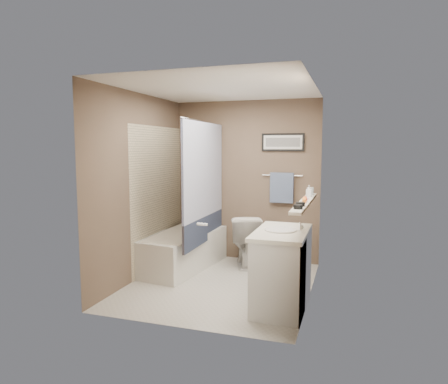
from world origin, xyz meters
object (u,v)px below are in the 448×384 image
(candle_bowl_near, at_px, (298,207))
(hair_brush_back, at_px, (305,199))
(bathtub, at_px, (182,250))
(candle_bowl_far, at_px, (300,204))
(toilet, at_px, (245,240))
(glass_jar, at_px, (310,191))
(soap_bottle, at_px, (309,191))
(hair_brush_front, at_px, (304,200))
(vanity, at_px, (282,271))

(candle_bowl_near, relative_size, hair_brush_back, 0.41)
(bathtub, height_order, candle_bowl_far, candle_bowl_far)
(toilet, height_order, glass_jar, glass_jar)
(toilet, relative_size, soap_bottle, 5.39)
(candle_bowl_near, height_order, hair_brush_back, hair_brush_back)
(hair_brush_front, bearing_deg, glass_jar, 90.00)
(candle_bowl_near, bearing_deg, candle_bowl_far, 90.00)
(bathtub, bearing_deg, toilet, 33.00)
(candle_bowl_near, relative_size, candle_bowl_far, 1.00)
(bathtub, height_order, toilet, toilet)
(toilet, bearing_deg, bathtub, 6.42)
(bathtub, bearing_deg, glass_jar, 5.45)
(hair_brush_back, bearing_deg, bathtub, 160.60)
(glass_jar, xyz_separation_m, soap_bottle, (0.00, -0.18, 0.02))
(vanity, distance_m, hair_brush_back, 0.84)
(toilet, relative_size, candle_bowl_near, 8.32)
(glass_jar, bearing_deg, toilet, 153.91)
(hair_brush_front, bearing_deg, candle_bowl_far, -90.00)
(vanity, relative_size, hair_brush_back, 4.09)
(candle_bowl_far, height_order, soap_bottle, soap_bottle)
(vanity, xyz_separation_m, hair_brush_front, (0.19, 0.26, 0.74))
(toilet, bearing_deg, hair_brush_front, 111.60)
(glass_jar, distance_m, soap_bottle, 0.18)
(bathtub, distance_m, candle_bowl_far, 2.25)
(candle_bowl_near, xyz_separation_m, candle_bowl_far, (0.00, 0.19, 0.00))
(bathtub, relative_size, candle_bowl_near, 16.67)
(candle_bowl_near, xyz_separation_m, soap_bottle, (0.00, 0.98, 0.05))
(toilet, xyz_separation_m, hair_brush_back, (0.95, -1.02, 0.76))
(hair_brush_front, bearing_deg, vanity, -125.19)
(candle_bowl_far, height_order, hair_brush_front, hair_brush_front)
(toilet, distance_m, candle_bowl_near, 2.03)
(bathtub, relative_size, candle_bowl_far, 16.67)
(candle_bowl_near, relative_size, soap_bottle, 0.65)
(vanity, xyz_separation_m, hair_brush_back, (0.19, 0.37, 0.74))
(toilet, distance_m, hair_brush_front, 1.66)
(bathtub, xyz_separation_m, vanity, (1.60, -1.00, 0.15))
(candle_bowl_near, distance_m, hair_brush_front, 0.50)
(bathtub, distance_m, candle_bowl_near, 2.35)
(toilet, distance_m, soap_bottle, 1.41)
(candle_bowl_near, xyz_separation_m, hair_brush_back, (0.00, 0.61, 0.00))
(vanity, distance_m, candle_bowl_far, 0.76)
(toilet, relative_size, hair_brush_back, 3.40)
(candle_bowl_far, bearing_deg, candle_bowl_near, -90.00)
(candle_bowl_near, distance_m, glass_jar, 1.16)
(bathtub, bearing_deg, soap_bottle, -0.18)
(vanity, xyz_separation_m, candle_bowl_far, (0.19, -0.05, 0.73))
(soap_bottle, bearing_deg, candle_bowl_far, -90.00)
(hair_brush_front, height_order, glass_jar, glass_jar)
(toilet, bearing_deg, vanity, 100.28)
(hair_brush_front, bearing_deg, soap_bottle, 90.00)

